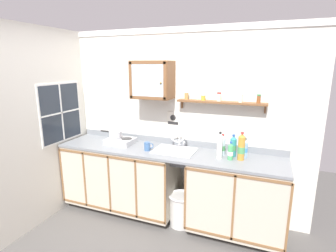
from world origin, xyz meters
The scene contains 22 objects.
floor centered at (0.00, 0.00, 0.00)m, with size 5.97×5.97×0.00m, color #565451.
back_wall centered at (0.00, 0.75, 1.26)m, with size 3.57×0.07×2.50m.
side_wall_left centered at (-1.51, -0.24, 1.25)m, with size 0.05×3.52×2.50m, color silver.
lower_cabinet_run centered at (-0.68, 0.42, 0.47)m, with size 1.60×0.62×0.93m.
lower_cabinet_run_right centered at (0.91, 0.42, 0.47)m, with size 1.13×0.62×0.93m.
countertop centered at (0.00, 0.41, 0.95)m, with size 2.93×0.64×0.03m, color gray.
backsplash centered at (0.00, 0.71, 1.00)m, with size 2.93×0.02×0.08m, color gray.
sink centered at (0.11, 0.46, 0.94)m, with size 0.53×0.44×0.44m.
hot_plate_stove centered at (-0.70, 0.45, 1.00)m, with size 0.37×0.30×0.08m.
saucepan centered at (-0.79, 0.47, 1.09)m, with size 0.33×0.18×0.09m.
bottle_soda_green_0 centered at (0.81, 0.38, 1.06)m, with size 0.06×0.06×0.22m.
bottle_opaque_white_1 centered at (0.69, 0.37, 1.12)m, with size 0.07×0.07×0.32m.
bottle_water_blue_2 centered at (0.96, 0.52, 1.07)m, with size 0.07×0.07×0.24m.
bottle_water_clear_3 centered at (0.70, 0.51, 1.08)m, with size 0.07×0.07×0.26m.
bottle_juice_amber_4 centered at (0.93, 0.42, 1.11)m, with size 0.08×0.08×0.33m.
bottle_detergent_teal_5 centered at (0.83, 0.51, 1.08)m, with size 0.08×0.08×0.27m.
mug centered at (-0.22, 0.33, 1.02)m, with size 0.12×0.08×0.11m.
wall_cabinet centered at (-0.25, 0.57, 1.84)m, with size 0.53×0.33×0.48m.
spice_shelf centered at (0.63, 0.65, 1.60)m, with size 1.09×0.14×0.23m.
warning_sign centered at (-0.02, 0.72, 1.30)m, with size 0.18×0.01×0.21m.
window centered at (-1.48, 0.22, 1.39)m, with size 0.03×0.74×0.81m.
trash_bin centered at (0.24, 0.34, 0.22)m, with size 0.32×0.32×0.42m.
Camera 1 is at (1.17, -2.51, 2.03)m, focal length 27.67 mm.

